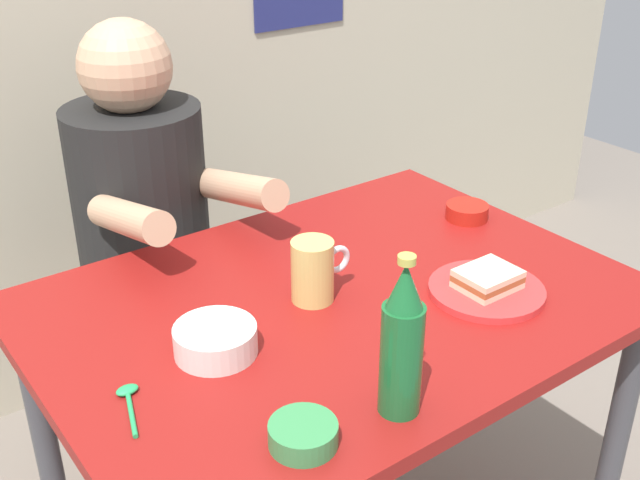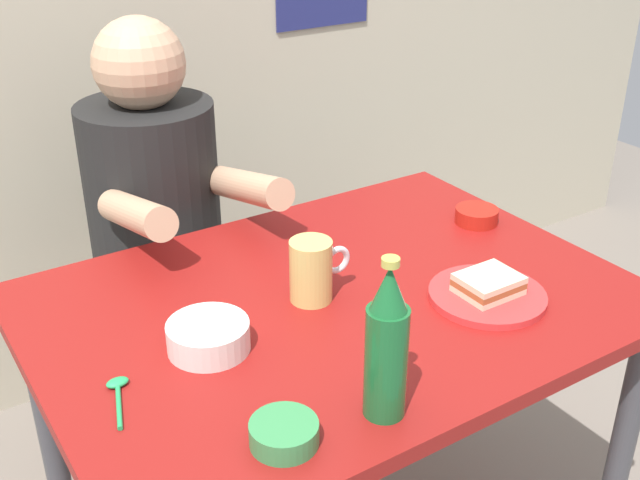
# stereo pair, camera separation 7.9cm
# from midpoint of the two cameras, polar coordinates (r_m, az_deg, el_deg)

# --- Properties ---
(dining_table) EXTENTS (1.10, 0.80, 0.74)m
(dining_table) POSITION_cam_midpoint_polar(r_m,az_deg,el_deg) (1.52, -0.38, -7.24)
(dining_table) COLOR maroon
(dining_table) RESTS_ON ground
(stool) EXTENTS (0.34, 0.34, 0.45)m
(stool) POSITION_cam_midpoint_polar(r_m,az_deg,el_deg) (2.10, -13.00, -6.98)
(stool) COLOR #4C4C51
(stool) RESTS_ON ground
(person_seated) EXTENTS (0.33, 0.56, 0.72)m
(person_seated) POSITION_cam_midpoint_polar(r_m,az_deg,el_deg) (1.90, -14.14, 3.37)
(person_seated) COLOR black
(person_seated) RESTS_ON stool
(plate_orange) EXTENTS (0.22, 0.22, 0.01)m
(plate_orange) POSITION_cam_midpoint_polar(r_m,az_deg,el_deg) (1.50, 10.62, -3.66)
(plate_orange) COLOR red
(plate_orange) RESTS_ON dining_table
(sandwich) EXTENTS (0.11, 0.09, 0.04)m
(sandwich) POSITION_cam_midpoint_polar(r_m,az_deg,el_deg) (1.49, 10.70, -2.83)
(sandwich) COLOR beige
(sandwich) RESTS_ON plate_orange
(beer_mug) EXTENTS (0.13, 0.08, 0.12)m
(beer_mug) POSITION_cam_midpoint_polar(r_m,az_deg,el_deg) (1.43, -2.06, -2.27)
(beer_mug) COLOR #D1BC66
(beer_mug) RESTS_ON dining_table
(beer_bottle) EXTENTS (0.06, 0.06, 0.26)m
(beer_bottle) POSITION_cam_midpoint_polar(r_m,az_deg,el_deg) (1.13, 4.01, -7.61)
(beer_bottle) COLOR #19602D
(beer_bottle) RESTS_ON dining_table
(dip_bowl_green) EXTENTS (0.10, 0.10, 0.03)m
(dip_bowl_green) POSITION_cam_midpoint_polar(r_m,az_deg,el_deg) (1.13, -3.32, -14.01)
(dip_bowl_green) COLOR #388C4C
(dip_bowl_green) RESTS_ON dining_table
(rice_bowl_white) EXTENTS (0.14, 0.14, 0.05)m
(rice_bowl_white) POSITION_cam_midpoint_polar(r_m,az_deg,el_deg) (1.32, -9.41, -7.19)
(rice_bowl_white) COLOR silver
(rice_bowl_white) RESTS_ON dining_table
(sambal_bowl_red) EXTENTS (0.10, 0.10, 0.03)m
(sambal_bowl_red) POSITION_cam_midpoint_polar(r_m,az_deg,el_deg) (1.79, 9.48, 2.10)
(sambal_bowl_red) COLOR #B21E14
(sambal_bowl_red) RESTS_ON dining_table
(spoon) EXTENTS (0.06, 0.12, 0.01)m
(spoon) POSITION_cam_midpoint_polar(r_m,az_deg,el_deg) (1.25, -15.64, -11.19)
(spoon) COLOR #26A559
(spoon) RESTS_ON dining_table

